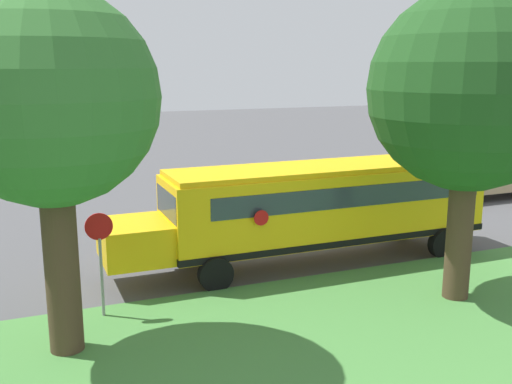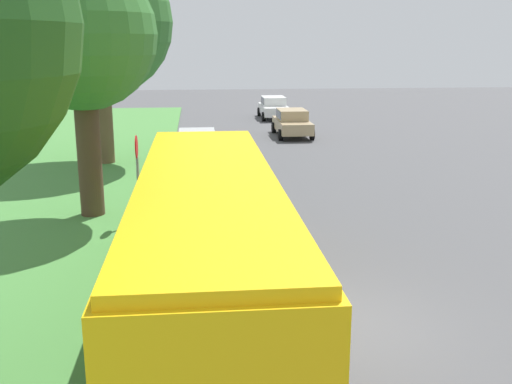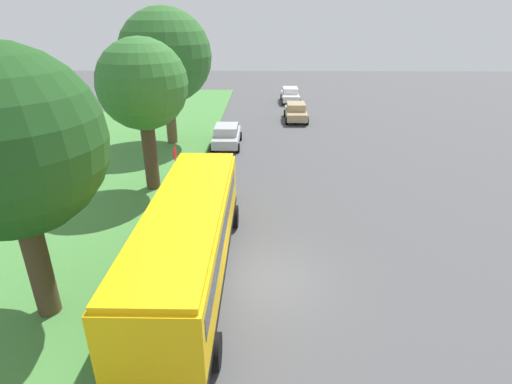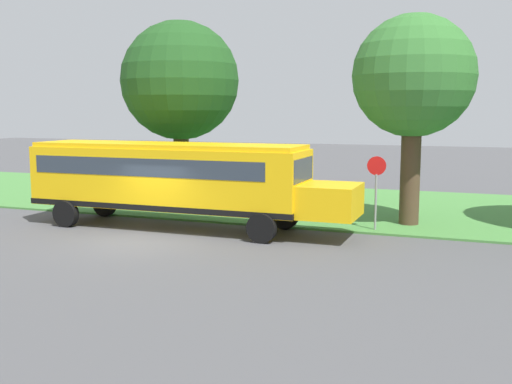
{
  "view_description": "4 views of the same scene",
  "coord_description": "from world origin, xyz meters",
  "px_view_note": "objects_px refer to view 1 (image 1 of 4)",
  "views": [
    {
      "loc": [
        -19.13,
        8.93,
        6.31
      ],
      "look_at": [
        0.1,
        1.14,
        1.84
      ],
      "focal_mm": 42.0,
      "sensor_mm": 36.0,
      "label": 1
    },
    {
      "loc": [
        -2.83,
        -10.55,
        5.42
      ],
      "look_at": [
        -1.32,
        4.45,
        1.63
      ],
      "focal_mm": 42.0,
      "sensor_mm": 36.0,
      "label": 2
    },
    {
      "loc": [
        -0.16,
        -11.9,
        8.72
      ],
      "look_at": [
        -0.46,
        4.74,
        1.37
      ],
      "focal_mm": 28.0,
      "sensor_mm": 36.0,
      "label": 3
    },
    {
      "loc": [
        16.86,
        10.68,
        4.36
      ],
      "look_at": [
        -0.4,
        4.17,
        1.84
      ],
      "focal_mm": 42.0,
      "sensor_mm": 36.0,
      "label": 4
    }
  ],
  "objects_px": {
    "oak_tree_roadside_mid": "(53,99)",
    "stop_sign": "(100,253)",
    "oak_tree_beside_bus": "(474,92)",
    "school_bus": "(319,204)",
    "pickup_truck": "(494,175)"
  },
  "relations": [
    {
      "from": "school_bus",
      "to": "pickup_truck",
      "type": "bearing_deg",
      "value": -66.49
    },
    {
      "from": "oak_tree_beside_bus",
      "to": "oak_tree_roadside_mid",
      "type": "bearing_deg",
      "value": 84.72
    },
    {
      "from": "school_bus",
      "to": "oak_tree_roadside_mid",
      "type": "xyz_separation_m",
      "value": [
        -3.43,
        8.07,
        3.67
      ]
    },
    {
      "from": "oak_tree_beside_bus",
      "to": "oak_tree_roadside_mid",
      "type": "xyz_separation_m",
      "value": [
        0.93,
        10.07,
        -0.0
      ]
    },
    {
      "from": "oak_tree_beside_bus",
      "to": "oak_tree_roadside_mid",
      "type": "distance_m",
      "value": 10.11
    },
    {
      "from": "pickup_truck",
      "to": "oak_tree_beside_bus",
      "type": "xyz_separation_m",
      "value": [
        -9.72,
        10.31,
        4.53
      ]
    },
    {
      "from": "school_bus",
      "to": "oak_tree_beside_bus",
      "type": "bearing_deg",
      "value": -155.37
    },
    {
      "from": "school_bus",
      "to": "oak_tree_roadside_mid",
      "type": "height_order",
      "value": "oak_tree_roadside_mid"
    },
    {
      "from": "pickup_truck",
      "to": "stop_sign",
      "type": "distance_m",
      "value": 20.76
    },
    {
      "from": "oak_tree_beside_bus",
      "to": "school_bus",
      "type": "bearing_deg",
      "value": 24.63
    },
    {
      "from": "school_bus",
      "to": "stop_sign",
      "type": "bearing_deg",
      "value": 105.28
    },
    {
      "from": "oak_tree_roadside_mid",
      "to": "stop_sign",
      "type": "relative_size",
      "value": 2.88
    },
    {
      "from": "oak_tree_roadside_mid",
      "to": "pickup_truck",
      "type": "bearing_deg",
      "value": -66.68
    },
    {
      "from": "pickup_truck",
      "to": "school_bus",
      "type": "bearing_deg",
      "value": 113.51
    },
    {
      "from": "pickup_truck",
      "to": "oak_tree_beside_bus",
      "type": "bearing_deg",
      "value": 133.3
    }
  ]
}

